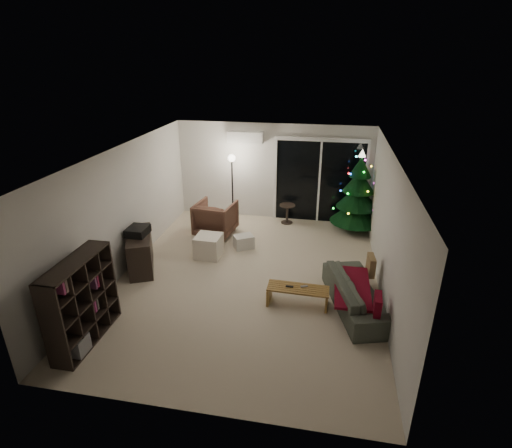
{
  "coord_description": "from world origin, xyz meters",
  "views": [
    {
      "loc": [
        1.4,
        -6.67,
        4.11
      ],
      "look_at": [
        0.1,
        0.3,
        1.05
      ],
      "focal_mm": 28.0,
      "sensor_mm": 36.0,
      "label": 1
    }
  ],
  "objects_px": {
    "armchair": "(216,218)",
    "sofa": "(357,294)",
    "media_cabinet": "(140,251)",
    "christmas_tree": "(358,191)",
    "coffee_table": "(298,296)",
    "bookshelf": "(71,300)"
  },
  "relations": [
    {
      "from": "media_cabinet",
      "to": "bookshelf",
      "type": "bearing_deg",
      "value": -114.24
    },
    {
      "from": "sofa",
      "to": "christmas_tree",
      "type": "distance_m",
      "value": 3.47
    },
    {
      "from": "sofa",
      "to": "christmas_tree",
      "type": "bearing_deg",
      "value": -17.78
    },
    {
      "from": "bookshelf",
      "to": "media_cabinet",
      "type": "distance_m",
      "value": 2.27
    },
    {
      "from": "bookshelf",
      "to": "christmas_tree",
      "type": "bearing_deg",
      "value": 62.05
    },
    {
      "from": "media_cabinet",
      "to": "sofa",
      "type": "bearing_deg",
      "value": -32.54
    },
    {
      "from": "bookshelf",
      "to": "media_cabinet",
      "type": "height_order",
      "value": "bookshelf"
    },
    {
      "from": "armchair",
      "to": "christmas_tree",
      "type": "height_order",
      "value": "christmas_tree"
    },
    {
      "from": "sofa",
      "to": "armchair",
      "type": "bearing_deg",
      "value": 36.15
    },
    {
      "from": "media_cabinet",
      "to": "armchair",
      "type": "bearing_deg",
      "value": 36.68
    },
    {
      "from": "armchair",
      "to": "christmas_tree",
      "type": "bearing_deg",
      "value": -158.13
    },
    {
      "from": "media_cabinet",
      "to": "armchair",
      "type": "height_order",
      "value": "armchair"
    },
    {
      "from": "coffee_table",
      "to": "bookshelf",
      "type": "bearing_deg",
      "value": -153.01
    },
    {
      "from": "christmas_tree",
      "to": "bookshelf",
      "type": "bearing_deg",
      "value": -131.32
    },
    {
      "from": "bookshelf",
      "to": "sofa",
      "type": "height_order",
      "value": "bookshelf"
    },
    {
      "from": "armchair",
      "to": "sofa",
      "type": "relative_size",
      "value": 0.48
    },
    {
      "from": "media_cabinet",
      "to": "christmas_tree",
      "type": "xyz_separation_m",
      "value": [
        4.4,
        2.77,
        0.64
      ]
    },
    {
      "from": "armchair",
      "to": "bookshelf",
      "type": "bearing_deg",
      "value": 83.01
    },
    {
      "from": "media_cabinet",
      "to": "sofa",
      "type": "xyz_separation_m",
      "value": [
        4.3,
        -0.63,
        -0.1
      ]
    },
    {
      "from": "media_cabinet",
      "to": "sofa",
      "type": "relative_size",
      "value": 0.63
    },
    {
      "from": "media_cabinet",
      "to": "coffee_table",
      "type": "bearing_deg",
      "value": -36.64
    },
    {
      "from": "bookshelf",
      "to": "coffee_table",
      "type": "bearing_deg",
      "value": 38.24
    }
  ]
}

